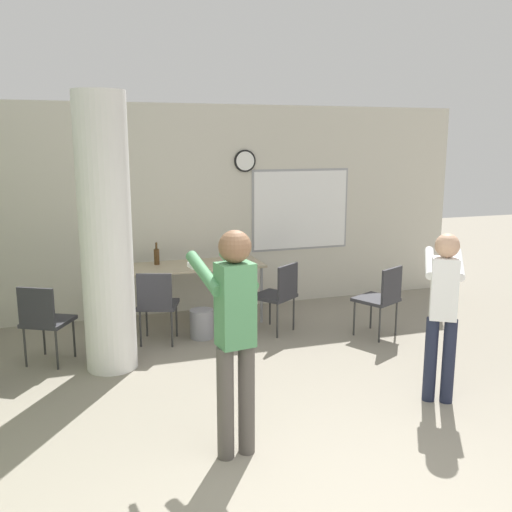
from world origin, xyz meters
The scene contains 11 objects.
wall_back centered at (0.03, 5.06, 1.40)m, with size 8.00×0.15×2.80m.
support_pillar centered at (-1.25, 3.27, 1.40)m, with size 0.52×0.52×2.80m.
folding_table centered at (-0.10, 4.48, 0.72)m, with size 1.75×0.70×0.77m.
bottle_on_table centered at (-0.55, 4.63, 0.88)m, with size 0.07×0.07×0.29m.
waste_bin centered at (-0.15, 3.86, 0.17)m, with size 0.28×0.28×0.35m.
chair_near_pillar centered at (-1.90, 3.56, 0.51)m, with size 0.60×0.60×0.87m.
chair_table_left centered at (-0.69, 3.82, 0.51)m, with size 0.56×0.56×0.87m.
chair_table_right centered at (0.78, 3.75, 0.51)m, with size 0.61×0.61×0.87m.
chair_mid_room centered at (1.89, 3.22, 0.51)m, with size 0.59×0.59×0.87m.
person_playing_side centered at (1.51, 1.55, 0.91)m, with size 0.54×0.64×1.54m.
person_playing_front centered at (-0.50, 1.26, 1.01)m, with size 0.44×0.66×1.72m.
Camera 1 is at (-1.59, -2.53, 2.33)m, focal length 40.00 mm.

